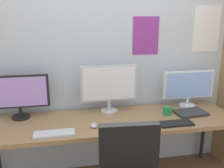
# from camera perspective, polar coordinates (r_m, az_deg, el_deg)

# --- Properties ---
(wall_back) EXTENTS (4.88, 0.11, 2.60)m
(wall_back) POSITION_cam_1_polar(r_m,az_deg,el_deg) (2.73, -1.44, 6.31)
(wall_back) COLOR silver
(wall_back) RESTS_ON ground_plane
(desk) EXTENTS (2.48, 0.68, 0.74)m
(desk) POSITION_cam_1_polar(r_m,az_deg,el_deg) (2.50, 0.22, -9.11)
(desk) COLOR #936D47
(desk) RESTS_ON ground_plane
(monitor_left) EXTENTS (0.58, 0.18, 0.44)m
(monitor_left) POSITION_cam_1_polar(r_m,az_deg,el_deg) (2.60, -20.61, -2.21)
(monitor_left) COLOR black
(monitor_left) RESTS_ON desk
(monitor_center) EXTENTS (0.59, 0.18, 0.50)m
(monitor_center) POSITION_cam_1_polar(r_m,az_deg,el_deg) (2.58, -0.68, -0.40)
(monitor_center) COLOR silver
(monitor_center) RESTS_ON desk
(monitor_right) EXTENTS (0.59, 0.18, 0.41)m
(monitor_right) POSITION_cam_1_polar(r_m,az_deg,el_deg) (2.89, 17.16, -0.58)
(monitor_right) COLOR silver
(monitor_right) RESTS_ON desk
(keyboard_left) EXTENTS (0.35, 0.13, 0.02)m
(keyboard_left) POSITION_cam_1_polar(r_m,az_deg,el_deg) (2.24, -13.10, -11.05)
(keyboard_left) COLOR silver
(keyboard_left) RESTS_ON desk
(keyboard_right) EXTENTS (0.32, 0.13, 0.02)m
(keyboard_right) POSITION_cam_1_polar(r_m,az_deg,el_deg) (2.45, 14.44, -8.77)
(keyboard_right) COLOR black
(keyboard_right) RESTS_ON desk
(computer_mouse) EXTENTS (0.06, 0.10, 0.03)m
(computer_mouse) POSITION_cam_1_polar(r_m,az_deg,el_deg) (2.32, -4.25, -9.45)
(computer_mouse) COLOR silver
(computer_mouse) RESTS_ON desk
(laptop_closed) EXTENTS (0.34, 0.25, 0.02)m
(laptop_closed) POSITION_cam_1_polar(r_m,az_deg,el_deg) (2.74, 17.57, -6.28)
(laptop_closed) COLOR #2D2D2D
(laptop_closed) RESTS_ON desk
(coffee_mug) EXTENTS (0.11, 0.08, 0.09)m
(coffee_mug) POSITION_cam_1_polar(r_m,az_deg,el_deg) (2.64, 12.51, -6.02)
(coffee_mug) COLOR #1E8C4C
(coffee_mug) RESTS_ON desk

